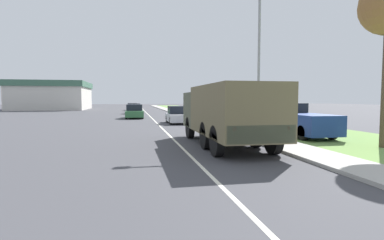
# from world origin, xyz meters

# --- Properties ---
(ground_plane) EXTENTS (180.00, 180.00, 0.00)m
(ground_plane) POSITION_xyz_m (0.00, 40.00, 0.00)
(ground_plane) COLOR #424247
(lane_centre_stripe) EXTENTS (0.12, 120.00, 0.00)m
(lane_centre_stripe) POSITION_xyz_m (0.00, 40.00, 0.00)
(lane_centre_stripe) COLOR silver
(lane_centre_stripe) RESTS_ON ground
(sidewalk_right) EXTENTS (1.80, 120.00, 0.12)m
(sidewalk_right) POSITION_xyz_m (4.50, 40.00, 0.06)
(sidewalk_right) COLOR #ADAAA3
(sidewalk_right) RESTS_ON ground
(grass_strip_right) EXTENTS (7.00, 120.00, 0.02)m
(grass_strip_right) POSITION_xyz_m (8.90, 40.00, 0.01)
(grass_strip_right) COLOR #6B9347
(grass_strip_right) RESTS_ON ground
(military_truck) EXTENTS (2.52, 7.88, 2.68)m
(military_truck) POSITION_xyz_m (2.04, 13.73, 1.55)
(military_truck) COLOR #474C38
(military_truck) RESTS_ON ground
(car_nearest_ahead) EXTENTS (1.75, 3.96, 1.50)m
(car_nearest_ahead) POSITION_xyz_m (1.77, 26.66, 0.67)
(car_nearest_ahead) COLOR silver
(car_nearest_ahead) RESTS_ON ground
(car_second_ahead) EXTENTS (1.92, 4.17, 1.52)m
(car_second_ahead) POSITION_xyz_m (-1.90, 34.39, 0.68)
(car_second_ahead) COLOR #336B3D
(car_second_ahead) RESTS_ON ground
(car_third_ahead) EXTENTS (1.84, 4.20, 1.47)m
(car_third_ahead) POSITION_xyz_m (-1.82, 45.17, 0.66)
(car_third_ahead) COLOR #336B3D
(car_third_ahead) RESTS_ON ground
(car_fourth_ahead) EXTENTS (1.92, 4.04, 1.37)m
(car_fourth_ahead) POSITION_xyz_m (-2.11, 57.65, 0.63)
(car_fourth_ahead) COLOR maroon
(car_fourth_ahead) RESTS_ON ground
(pickup_truck) EXTENTS (1.91, 5.47, 1.84)m
(pickup_truck) POSITION_xyz_m (7.18, 16.57, 0.89)
(pickup_truck) COLOR navy
(pickup_truck) RESTS_ON grass_strip_right
(lamp_post) EXTENTS (1.69, 0.24, 7.91)m
(lamp_post) POSITION_xyz_m (4.56, 16.39, 4.76)
(lamp_post) COLOR gray
(lamp_post) RESTS_ON sidewalk_right
(building_distant) EXTENTS (13.89, 14.54, 5.57)m
(building_distant) POSITION_xyz_m (-17.96, 65.90, 2.82)
(building_distant) COLOR beige
(building_distant) RESTS_ON ground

